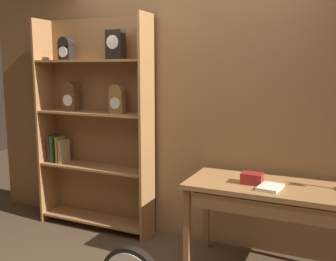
{
  "coord_description": "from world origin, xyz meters",
  "views": [
    {
      "loc": [
        1.34,
        -2.15,
        1.66
      ],
      "look_at": [
        0.01,
        0.76,
        1.15
      ],
      "focal_mm": 40.9,
      "sensor_mm": 36.0,
      "label": 1
    }
  ],
  "objects": [
    {
      "name": "bookshelf",
      "position": [
        -0.99,
        1.1,
        1.12
      ],
      "size": [
        1.27,
        0.3,
        2.18
      ],
      "color": "#9E6B3D",
      "rests_on": "ground"
    },
    {
      "name": "back_wood_panel",
      "position": [
        0.0,
        1.27,
        1.3
      ],
      "size": [
        4.8,
        0.05,
        2.6
      ],
      "primitive_type": "cube",
      "color": "brown",
      "rests_on": "ground"
    },
    {
      "name": "open_repair_manual",
      "position": [
        0.87,
        0.76,
        0.76
      ],
      "size": [
        0.19,
        0.24,
        0.02
      ],
      "primitive_type": "cube",
      "rotation": [
        0.0,
        0.0,
        -0.13
      ],
      "color": "silver",
      "rests_on": "workbench"
    },
    {
      "name": "toolbox_small",
      "position": [
        0.72,
        0.83,
        0.8
      ],
      "size": [
        0.17,
        0.12,
        0.09
      ],
      "primitive_type": "cube",
      "color": "maroon",
      "rests_on": "workbench"
    },
    {
      "name": "workbench",
      "position": [
        0.91,
        0.84,
        0.66
      ],
      "size": [
        1.44,
        0.6,
        0.75
      ],
      "color": "#9E6B3D",
      "rests_on": "ground"
    }
  ]
}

